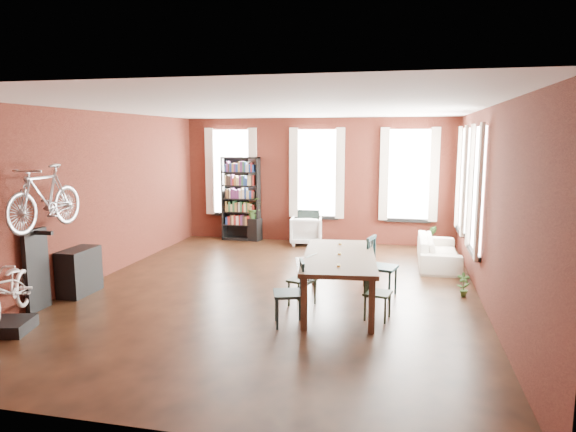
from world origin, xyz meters
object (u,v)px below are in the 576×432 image
(dining_chair_a, at_px, (289,293))
(dining_chair_b, at_px, (302,280))
(dining_chair_c, at_px, (378,293))
(bike_trainer, at_px, (8,326))
(plant_stand, at_px, (255,229))
(bookshelf, at_px, (241,199))
(cream_sofa, at_px, (439,246))
(white_armchair, at_px, (306,229))
(dining_chair_d, at_px, (382,267))
(console_table, at_px, (79,271))
(dining_table, at_px, (339,280))
(bicycle_floor, at_px, (5,261))

(dining_chair_a, distance_m, dining_chair_b, 0.93)
(dining_chair_c, height_order, bike_trainer, dining_chair_c)
(dining_chair_a, distance_m, plant_stand, 6.25)
(bookshelf, xyz_separation_m, cream_sofa, (4.95, -1.70, -0.69))
(dining_chair_b, bearing_deg, plant_stand, -137.56)
(white_armchair, bearing_deg, dining_chair_d, 111.03)
(dining_chair_d, xyz_separation_m, bookshelf, (-3.86, 4.17, 0.59))
(bookshelf, relative_size, white_armchair, 2.79)
(dining_chair_c, relative_size, bike_trainer, 1.38)
(bookshelf, relative_size, console_table, 2.75)
(bookshelf, height_order, white_armchair, bookshelf)
(dining_table, bearing_deg, cream_sofa, 54.77)
(dining_chair_a, xyz_separation_m, dining_chair_c, (1.24, 0.53, -0.07))
(dining_chair_b, bearing_deg, dining_table, 117.77)
(dining_table, relative_size, dining_chair_b, 2.93)
(dining_chair_d, height_order, bookshelf, bookshelf)
(dining_chair_a, relative_size, dining_chair_b, 1.13)
(bike_trainer, bearing_deg, console_table, 93.31)
(dining_chair_c, xyz_separation_m, plant_stand, (-3.47, 5.30, -0.11))
(plant_stand, xyz_separation_m, bicycle_floor, (-1.54, -6.95, 0.73))
(white_armchair, xyz_separation_m, console_table, (-3.08, -5.00, 0.01))
(dining_table, height_order, dining_chair_b, same)
(dining_chair_d, bearing_deg, plant_stand, 54.52)
(white_armchair, bearing_deg, bookshelf, -12.95)
(white_armchair, bearing_deg, console_table, 51.91)
(dining_chair_b, relative_size, cream_sofa, 0.40)
(dining_chair_c, height_order, dining_chair_d, dining_chair_d)
(dining_table, bearing_deg, white_armchair, 100.75)
(bike_trainer, distance_m, plant_stand, 7.15)
(dining_chair_b, xyz_separation_m, cream_sofa, (2.33, 3.24, -0.01))
(bike_trainer, relative_size, bicycle_floor, 0.35)
(dining_chair_d, height_order, bike_trainer, dining_chair_d)
(dining_table, height_order, dining_chair_d, dining_chair_d)
(dining_chair_c, distance_m, bicycle_floor, 5.31)
(dining_chair_b, relative_size, bike_trainer, 1.43)
(dining_chair_c, bearing_deg, plant_stand, 44.44)
(white_armchair, relative_size, cream_sofa, 0.38)
(cream_sofa, relative_size, bicycle_floor, 1.22)
(bookshelf, xyz_separation_m, console_table, (-1.28, -5.20, -0.70))
(dining_chair_c, bearing_deg, console_table, 99.72)
(white_armchair, distance_m, bicycle_floor, 7.42)
(dining_table, bearing_deg, dining_chair_b, -176.35)
(dining_table, bearing_deg, console_table, 178.45)
(bicycle_floor, bearing_deg, bookshelf, 60.19)
(dining_chair_b, xyz_separation_m, bike_trainer, (-3.79, -2.07, -0.33))
(plant_stand, bearing_deg, dining_chair_a, -69.15)
(dining_table, relative_size, bicycle_floor, 1.44)
(console_table, bearing_deg, bike_trainer, -86.69)
(dining_chair_b, bearing_deg, bicycle_floor, -43.57)
(dining_table, distance_m, dining_chair_b, 0.60)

